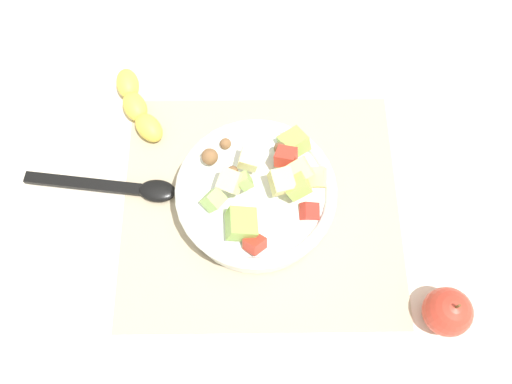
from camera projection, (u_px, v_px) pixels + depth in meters
ground_plane at (261, 206)px, 0.78m from camera, size 2.40×2.40×0.00m
placemat at (261, 205)px, 0.78m from camera, size 0.41×0.37×0.01m
salad_bowl at (257, 193)px, 0.74m from camera, size 0.23×0.23×0.11m
serving_spoon at (124, 188)px, 0.78m from camera, size 0.24×0.06×0.01m
whole_apple at (447, 312)px, 0.69m from camera, size 0.07×0.07×0.08m
banana_whole at (137, 106)px, 0.83m from camera, size 0.10×0.15×0.04m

